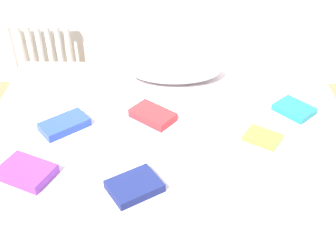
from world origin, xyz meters
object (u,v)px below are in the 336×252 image
Objects in this scene: textbook_purple at (26,172)px; textbook_navy at (134,186)px; pillow at (174,68)px; bed at (168,164)px; textbook_white at (209,133)px; radiator at (41,50)px; textbook_teal at (294,109)px; textbook_lime at (263,137)px; textbook_blue at (65,124)px; textbook_red at (153,115)px.

textbook_navy is at bearing 14.99° from textbook_purple.
pillow is 2.42× the size of textbook_purple.
pillow is (0.03, 0.53, 0.33)m from bed.
pillow is at bearing 87.52° from textbook_white.
bed is at bearing -50.11° from radiator.
textbook_lime is at bearing -83.85° from textbook_teal.
textbook_teal is 0.82× the size of textbook_purple.
textbook_teal is at bearing 81.74° from textbook_lime.
textbook_lime is at bearing -44.31° from textbook_blue.
radiator reaches higher than textbook_teal.
textbook_teal is 0.54m from textbook_white.
textbook_lime is 0.99× the size of textbook_white.
textbook_purple is (-1.36, -0.54, 0.01)m from textbook_teal.
radiator reaches higher than textbook_blue.
bed is 8.22× the size of textbook_purple.
radiator is at bearing 129.89° from bed.
pillow reaches higher than radiator.
bed is 0.55m from textbook_navy.
textbook_white is (1.22, -1.25, 0.16)m from radiator.
radiator is at bearing 171.78° from textbook_lime.
textbook_purple reaches higher than textbook_lime.
radiator is at bearing 114.39° from textbook_white.
textbook_blue is 0.77m from textbook_white.
textbook_red is (-0.57, 0.18, 0.01)m from textbook_lime.
textbook_blue is (-1.04, 0.09, 0.01)m from textbook_lime.
pillow is 2.38× the size of textbook_blue.
bed is 0.30m from textbook_red.
textbook_navy is at bearing -87.90° from textbook_blue.
textbook_lime is 0.88× the size of textbook_teal.
textbook_white is at bearing 12.78° from textbook_red.
textbook_navy reaches higher than bed.
textbook_blue is 1.24× the size of textbook_teal.
bed is 0.35m from textbook_white.
textbook_blue is 1.02× the size of textbook_purple.
pillow is 3.36× the size of textbook_lime.
textbook_purple reaches higher than textbook_teal.
textbook_blue reaches higher than textbook_lime.
textbook_navy is at bearing -58.05° from textbook_red.
textbook_red is (-0.12, -0.44, -0.05)m from pillow.
textbook_purple is at bearing 137.93° from textbook_navy.
radiator reaches higher than textbook_navy.
pillow is 2.50× the size of textbook_red.
textbook_navy is at bearing -62.57° from radiator.
radiator is at bearing 84.74° from textbook_navy.
radiator is at bearing 71.25° from textbook_blue.
textbook_teal is 1.46m from textbook_purple.
textbook_blue is at bearing 99.24° from textbook_purple.
textbook_blue is (-0.58, -0.52, -0.05)m from pillow.
textbook_lime is 0.28m from textbook_white.
bed is at bearing -119.89° from textbook_teal.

